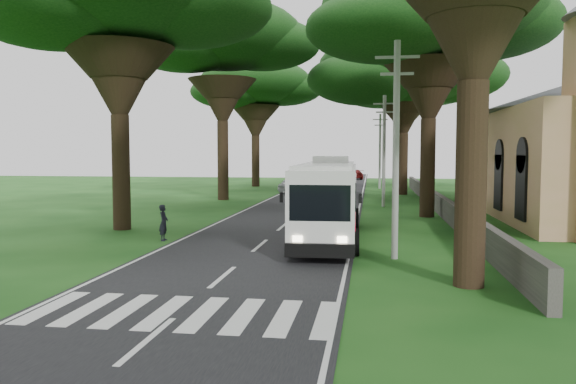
# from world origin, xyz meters

# --- Properties ---
(ground) EXTENTS (140.00, 140.00, 0.00)m
(ground) POSITION_xyz_m (0.00, 0.00, 0.00)
(ground) COLOR #164513
(ground) RESTS_ON ground
(road) EXTENTS (8.00, 120.00, 0.04)m
(road) POSITION_xyz_m (0.00, 25.00, 0.01)
(road) COLOR black
(road) RESTS_ON ground
(crosswalk) EXTENTS (8.00, 3.00, 0.01)m
(crosswalk) POSITION_xyz_m (0.00, -2.00, 0.00)
(crosswalk) COLOR silver
(crosswalk) RESTS_ON ground
(property_wall) EXTENTS (0.35, 50.00, 1.20)m
(property_wall) POSITION_xyz_m (9.00, 24.00, 0.60)
(property_wall) COLOR #383533
(property_wall) RESTS_ON ground
(pole_near) EXTENTS (1.60, 0.24, 8.00)m
(pole_near) POSITION_xyz_m (5.50, 6.00, 4.18)
(pole_near) COLOR gray
(pole_near) RESTS_ON ground
(pole_mid) EXTENTS (1.60, 0.24, 8.00)m
(pole_mid) POSITION_xyz_m (5.50, 26.00, 4.18)
(pole_mid) COLOR gray
(pole_mid) RESTS_ON ground
(pole_far) EXTENTS (1.60, 0.24, 8.00)m
(pole_far) POSITION_xyz_m (5.50, 46.00, 4.18)
(pole_far) COLOR gray
(pole_far) RESTS_ON ground
(tree_l_midb) EXTENTS (13.17, 13.17, 16.18)m
(tree_l_midb) POSITION_xyz_m (-7.50, 30.00, 13.16)
(tree_l_midb) COLOR black
(tree_l_midb) RESTS_ON ground
(tree_l_far) EXTENTS (12.65, 12.65, 14.48)m
(tree_l_far) POSITION_xyz_m (-8.50, 48.00, 11.60)
(tree_l_far) COLOR black
(tree_l_far) RESTS_ON ground
(tree_r_mida) EXTENTS (13.29, 13.29, 15.06)m
(tree_r_mida) POSITION_xyz_m (8.00, 20.00, 12.06)
(tree_r_mida) COLOR black
(tree_r_mida) RESTS_ON ground
(tree_r_midb) EXTENTS (15.90, 15.90, 14.94)m
(tree_r_midb) POSITION_xyz_m (7.50, 38.00, 11.49)
(tree_r_midb) COLOR black
(tree_r_midb) RESTS_ON ground
(tree_r_far) EXTENTS (14.34, 14.34, 15.52)m
(tree_r_far) POSITION_xyz_m (8.50, 56.00, 12.33)
(tree_r_far) COLOR black
(tree_r_far) RESTS_ON ground
(coach_bus) EXTENTS (3.00, 11.79, 3.46)m
(coach_bus) POSITION_xyz_m (2.70, 10.28, 1.86)
(coach_bus) COLOR white
(coach_bus) RESTS_ON ground
(distant_car_a) EXTENTS (2.40, 4.26, 1.37)m
(distant_car_a) POSITION_xyz_m (-3.00, 38.48, 0.71)
(distant_car_a) COLOR silver
(distant_car_a) RESTS_ON road
(distant_car_b) EXTENTS (1.86, 3.84, 1.21)m
(distant_car_b) POSITION_xyz_m (-0.80, 48.15, 0.64)
(distant_car_b) COLOR #222250
(distant_car_b) RESTS_ON road
(distant_car_c) EXTENTS (3.18, 5.19, 1.40)m
(distant_car_c) POSITION_xyz_m (2.11, 65.85, 0.73)
(distant_car_c) COLOR maroon
(distant_car_c) RESTS_ON road
(pedestrian) EXTENTS (0.44, 0.62, 1.62)m
(pedestrian) POSITION_xyz_m (-4.55, 8.81, 0.81)
(pedestrian) COLOR black
(pedestrian) RESTS_ON ground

